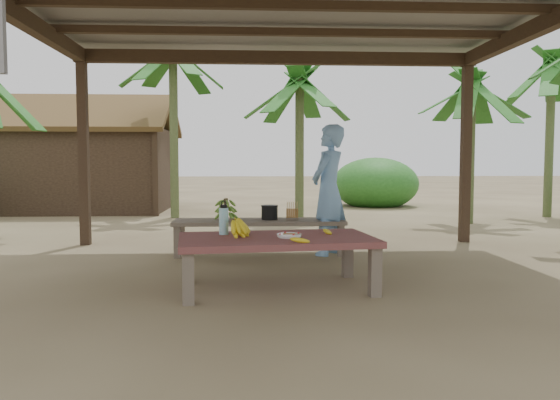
{
  "coord_description": "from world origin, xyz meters",
  "views": [
    {
      "loc": [
        -0.42,
        -5.69,
        1.2
      ],
      "look_at": [
        -0.1,
        0.01,
        0.8
      ],
      "focal_mm": 35.0,
      "sensor_mm": 36.0,
      "label": 1
    }
  ],
  "objects": [
    {
      "name": "hut",
      "position": [
        -4.5,
        8.0,
        1.1
      ],
      "size": [
        4.4,
        3.43,
        2.85
      ],
      "color": "black",
      "rests_on": "ground"
    },
    {
      "name": "banana_plant_far",
      "position": [
        6.07,
        5.82,
        3.02
      ],
      "size": [
        1.8,
        1.8,
        3.52
      ],
      "color": "#596638",
      "rests_on": "ground"
    },
    {
      "name": "green_banana_stalk",
      "position": [
        -0.73,
        1.34,
        0.6
      ],
      "size": [
        0.26,
        0.26,
        0.29
      ],
      "primitive_type": null,
      "rotation": [
        0.0,
        0.0,
        0.0
      ],
      "color": "#598C2D",
      "rests_on": "bench"
    },
    {
      "name": "skewer_rack",
      "position": [
        0.12,
        1.29,
        0.57
      ],
      "size": [
        0.18,
        0.08,
        0.24
      ],
      "primitive_type": null,
      "rotation": [
        0.0,
        0.0,
        0.0
      ],
      "color": "#A57F47",
      "rests_on": "bench"
    },
    {
      "name": "plate",
      "position": [
        -0.06,
        -0.68,
        0.52
      ],
      "size": [
        0.23,
        0.23,
        0.04
      ],
      "color": "white",
      "rests_on": "work_table"
    },
    {
      "name": "banana_plant_n",
      "position": [
        0.6,
        5.49,
        2.6
      ],
      "size": [
        1.8,
        1.8,
        3.09
      ],
      "color": "#596638",
      "rests_on": "ground"
    },
    {
      "name": "work_table",
      "position": [
        -0.17,
        -0.63,
        0.43
      ],
      "size": [
        1.9,
        1.2,
        0.5
      ],
      "rotation": [
        0.0,
        0.0,
        0.11
      ],
      "color": "brown",
      "rests_on": "ground"
    },
    {
      "name": "loose_banana_front",
      "position": [
        0.01,
        -1.02,
        0.52
      ],
      "size": [
        0.18,
        0.06,
        0.04
      ],
      "primitive_type": "ellipsoid",
      "rotation": [
        0.0,
        0.0,
        1.5
      ],
      "color": "yellow",
      "rests_on": "work_table"
    },
    {
      "name": "cooking_pot",
      "position": [
        -0.16,
        1.37,
        0.54
      ],
      "size": [
        0.21,
        0.21,
        0.18
      ],
      "primitive_type": "cylinder",
      "color": "black",
      "rests_on": "bench"
    },
    {
      "name": "banana_plant_ne",
      "position": [
        3.86,
        4.72,
        2.45
      ],
      "size": [
        1.8,
        1.8,
        2.93
      ],
      "color": "#596638",
      "rests_on": "ground"
    },
    {
      "name": "banana_plant_nw",
      "position": [
        -2.03,
        6.09,
        3.28
      ],
      "size": [
        1.8,
        1.8,
        3.79
      ],
      "color": "#596638",
      "rests_on": "ground"
    },
    {
      "name": "ripe_banana_bunch",
      "position": [
        -0.58,
        -0.57,
        0.59
      ],
      "size": [
        0.31,
        0.27,
        0.18
      ],
      "primitive_type": null,
      "rotation": [
        0.0,
        0.0,
        0.02
      ],
      "color": "yellow",
      "rests_on": "work_table"
    },
    {
      "name": "pavilion",
      "position": [
        -0.01,
        -0.01,
        2.78
      ],
      "size": [
        6.6,
        5.6,
        2.95
      ],
      "color": "black",
      "rests_on": "ground"
    },
    {
      "name": "ground",
      "position": [
        0.0,
        0.0,
        0.0
      ],
      "size": [
        80.0,
        80.0,
        0.0
      ],
      "primitive_type": "plane",
      "color": "brown",
      "rests_on": "ground"
    },
    {
      "name": "bench",
      "position": [
        -0.3,
        1.34,
        0.39
      ],
      "size": [
        2.2,
        0.6,
        0.45
      ],
      "rotation": [
        0.0,
        0.0,
        0.0
      ],
      "color": "brown",
      "rests_on": "ground"
    },
    {
      "name": "water_flask",
      "position": [
        -0.67,
        -0.44,
        0.64
      ],
      "size": [
        0.09,
        0.09,
        0.33
      ],
      "color": "#41B2CA",
      "rests_on": "work_table"
    },
    {
      "name": "woman",
      "position": [
        0.59,
        1.27,
        0.84
      ],
      "size": [
        0.67,
        0.73,
        1.68
      ],
      "primitive_type": "imported",
      "rotation": [
        0.0,
        0.0,
        -2.14
      ],
      "color": "#7AADE6",
      "rests_on": "ground"
    },
    {
      "name": "loose_banana_side",
      "position": [
        0.33,
        -0.46,
        0.52
      ],
      "size": [
        0.11,
        0.17,
        0.04
      ],
      "primitive_type": "ellipsoid",
      "rotation": [
        0.0,
        0.0,
        0.48
      ],
      "color": "yellow",
      "rests_on": "work_table"
    }
  ]
}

